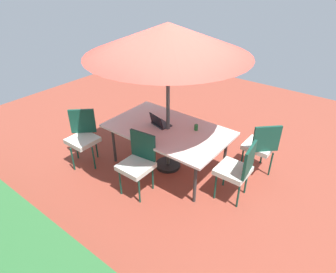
{
  "coord_description": "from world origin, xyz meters",
  "views": [
    {
      "loc": [
        -2.58,
        3.33,
        3.15
      ],
      "look_at": [
        0.0,
        0.0,
        0.62
      ],
      "focal_mm": 31.15,
      "sensor_mm": 36.0,
      "label": 1
    }
  ],
  "objects_px": {
    "chair_northeast": "(83,135)",
    "laptop": "(160,123)",
    "chair_west": "(237,168)",
    "chair_north": "(138,161)",
    "cup": "(196,127)",
    "dining_table": "(168,131)",
    "chair_southwest": "(261,145)",
    "patio_umbrella": "(168,40)"
  },
  "relations": [
    {
      "from": "chair_west",
      "to": "cup",
      "type": "bearing_deg",
      "value": -111.77
    },
    {
      "from": "dining_table",
      "to": "patio_umbrella",
      "type": "bearing_deg",
      "value": 0.0
    },
    {
      "from": "chair_northeast",
      "to": "chair_north",
      "type": "height_order",
      "value": "same"
    },
    {
      "from": "laptop",
      "to": "cup",
      "type": "height_order",
      "value": "laptop"
    },
    {
      "from": "chair_west",
      "to": "chair_north",
      "type": "relative_size",
      "value": 1.0
    },
    {
      "from": "chair_west",
      "to": "cup",
      "type": "relative_size",
      "value": 9.75
    },
    {
      "from": "chair_southwest",
      "to": "chair_north",
      "type": "xyz_separation_m",
      "value": [
        1.3,
        1.58,
        0.0
      ]
    },
    {
      "from": "patio_umbrella",
      "to": "chair_northeast",
      "type": "relative_size",
      "value": 2.5
    },
    {
      "from": "laptop",
      "to": "chair_north",
      "type": "bearing_deg",
      "value": 117.93
    },
    {
      "from": "chair_west",
      "to": "chair_north",
      "type": "bearing_deg",
      "value": -65.96
    },
    {
      "from": "dining_table",
      "to": "chair_west",
      "type": "distance_m",
      "value": 1.3
    },
    {
      "from": "patio_umbrella",
      "to": "chair_west",
      "type": "bearing_deg",
      "value": 179.83
    },
    {
      "from": "chair_southwest",
      "to": "chair_northeast",
      "type": "bearing_deg",
      "value": -12.32
    },
    {
      "from": "chair_north",
      "to": "laptop",
      "type": "relative_size",
      "value": 2.65
    },
    {
      "from": "dining_table",
      "to": "chair_northeast",
      "type": "bearing_deg",
      "value": 31.7
    },
    {
      "from": "chair_southwest",
      "to": "laptop",
      "type": "height_order",
      "value": "laptop"
    },
    {
      "from": "patio_umbrella",
      "to": "chair_west",
      "type": "height_order",
      "value": "patio_umbrella"
    },
    {
      "from": "chair_northeast",
      "to": "dining_table",
      "type": "bearing_deg",
      "value": -10.78
    },
    {
      "from": "laptop",
      "to": "patio_umbrella",
      "type": "bearing_deg",
      "value": -165.74
    },
    {
      "from": "chair_north",
      "to": "cup",
      "type": "distance_m",
      "value": 1.11
    },
    {
      "from": "patio_umbrella",
      "to": "laptop",
      "type": "xyz_separation_m",
      "value": [
        0.18,
        0.0,
        -1.38
      ]
    },
    {
      "from": "dining_table",
      "to": "chair_north",
      "type": "xyz_separation_m",
      "value": [
        -0.01,
        0.76,
        -0.18
      ]
    },
    {
      "from": "patio_umbrella",
      "to": "dining_table",
      "type": "bearing_deg",
      "value": 0.0
    },
    {
      "from": "patio_umbrella",
      "to": "chair_north",
      "type": "relative_size",
      "value": 2.5
    },
    {
      "from": "dining_table",
      "to": "chair_southwest",
      "type": "bearing_deg",
      "value": -147.88
    },
    {
      "from": "patio_umbrella",
      "to": "chair_northeast",
      "type": "distance_m",
      "value": 2.23
    },
    {
      "from": "chair_west",
      "to": "dining_table",
      "type": "bearing_deg",
      "value": -96.73
    },
    {
      "from": "chair_southwest",
      "to": "chair_north",
      "type": "distance_m",
      "value": 2.05
    },
    {
      "from": "chair_northeast",
      "to": "chair_west",
      "type": "bearing_deg",
      "value": -25.5
    },
    {
      "from": "chair_west",
      "to": "laptop",
      "type": "height_order",
      "value": "laptop"
    },
    {
      "from": "patio_umbrella",
      "to": "laptop",
      "type": "distance_m",
      "value": 1.4
    },
    {
      "from": "chair_northeast",
      "to": "laptop",
      "type": "distance_m",
      "value": 1.38
    },
    {
      "from": "chair_north",
      "to": "chair_southwest",
      "type": "bearing_deg",
      "value": 43.96
    },
    {
      "from": "chair_southwest",
      "to": "cup",
      "type": "height_order",
      "value": "chair_southwest"
    },
    {
      "from": "chair_west",
      "to": "chair_northeast",
      "type": "distance_m",
      "value": 2.68
    },
    {
      "from": "patio_umbrella",
      "to": "chair_west",
      "type": "relative_size",
      "value": 2.5
    },
    {
      "from": "chair_northeast",
      "to": "laptop",
      "type": "relative_size",
      "value": 2.65
    },
    {
      "from": "patio_umbrella",
      "to": "chair_northeast",
      "type": "bearing_deg",
      "value": 31.7
    },
    {
      "from": "cup",
      "to": "chair_southwest",
      "type": "bearing_deg",
      "value": -147.5
    },
    {
      "from": "chair_southwest",
      "to": "cup",
      "type": "distance_m",
      "value": 1.12
    },
    {
      "from": "chair_north",
      "to": "laptop",
      "type": "xyz_separation_m",
      "value": [
        0.19,
        -0.76,
        0.27
      ]
    },
    {
      "from": "laptop",
      "to": "cup",
      "type": "relative_size",
      "value": 3.68
    }
  ]
}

